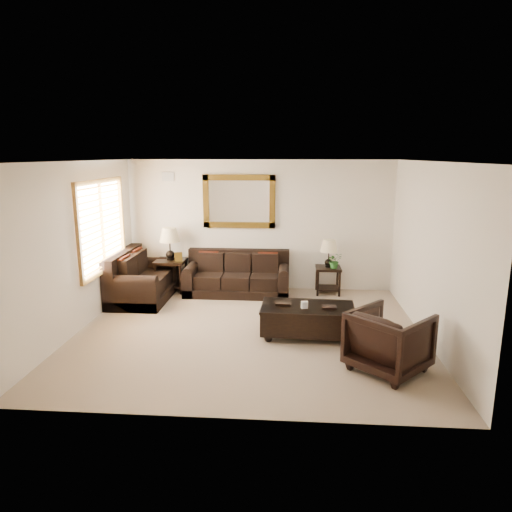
# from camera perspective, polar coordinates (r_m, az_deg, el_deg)

# --- Properties ---
(room) EXTENTS (5.51, 5.01, 2.71)m
(room) POSITION_cam_1_polar(r_m,az_deg,el_deg) (7.08, -0.91, 0.78)
(room) COLOR gray
(room) RESTS_ON ground
(window) EXTENTS (0.07, 1.96, 1.66)m
(window) POSITION_cam_1_polar(r_m,az_deg,el_deg) (8.58, -18.65, 3.55)
(window) COLOR white
(window) RESTS_ON room
(mirror) EXTENTS (1.50, 0.06, 1.10)m
(mirror) POSITION_cam_1_polar(r_m,az_deg,el_deg) (9.48, -2.14, 6.83)
(mirror) COLOR #543510
(mirror) RESTS_ON room
(air_vent) EXTENTS (0.25, 0.02, 0.18)m
(air_vent) POSITION_cam_1_polar(r_m,az_deg,el_deg) (9.73, -10.95, 9.71)
(air_vent) COLOR #999999
(air_vent) RESTS_ON room
(sofa) EXTENTS (2.11, 0.91, 0.86)m
(sofa) POSITION_cam_1_polar(r_m,az_deg,el_deg) (9.39, -2.32, -2.79)
(sofa) COLOR black
(sofa) RESTS_ON room
(loveseat) EXTENTS (1.01, 1.70, 0.96)m
(loveseat) POSITION_cam_1_polar(r_m,az_deg,el_deg) (9.27, -14.26, -3.13)
(loveseat) COLOR black
(loveseat) RESTS_ON room
(end_table_left) EXTENTS (0.60, 0.60, 1.33)m
(end_table_left) POSITION_cam_1_polar(r_m,az_deg,el_deg) (9.59, -10.68, 0.74)
(end_table_left) COLOR black
(end_table_left) RESTS_ON room
(end_table_right) EXTENTS (0.51, 0.51, 1.12)m
(end_table_right) POSITION_cam_1_polar(r_m,az_deg,el_deg) (9.38, 9.06, -0.33)
(end_table_right) COLOR black
(end_table_right) RESTS_ON room
(coffee_table) EXTENTS (1.48, 0.84, 0.61)m
(coffee_table) POSITION_cam_1_polar(r_m,az_deg,el_deg) (7.25, 6.44, -7.62)
(coffee_table) COLOR black
(coffee_table) RESTS_ON room
(armchair) EXTENTS (1.20, 1.20, 0.90)m
(armchair) POSITION_cam_1_polar(r_m,az_deg,el_deg) (6.30, 16.32, -9.83)
(armchair) COLOR black
(armchair) RESTS_ON floor
(potted_plant) EXTENTS (0.37, 0.39, 0.25)m
(potted_plant) POSITION_cam_1_polar(r_m,az_deg,el_deg) (9.31, 9.77, -0.78)
(potted_plant) COLOR #21541C
(potted_plant) RESTS_ON end_table_right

